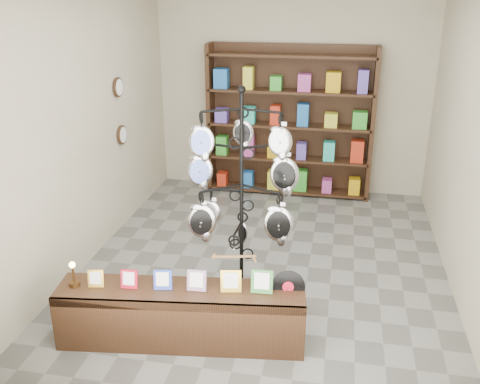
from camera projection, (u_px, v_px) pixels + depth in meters
The scene contains 6 objects.
ground at pixel (265, 263), 6.11m from camera, with size 5.00×5.00×0.00m, color slate.
room_envelope at pixel (268, 103), 5.44m from camera, with size 5.00×5.00×5.00m.
display_tree at pixel (242, 185), 4.91m from camera, with size 1.11×1.02×2.17m.
front_shelf at pixel (181, 315), 4.70m from camera, with size 2.19×0.71×0.76m.
back_shelving at pixel (289, 126), 7.84m from camera, with size 2.42×0.36×2.20m.
wall_clocks at pixel (120, 111), 6.65m from camera, with size 0.03×0.24×0.84m.
Camera 1 is at (0.75, -5.35, 2.98)m, focal length 40.00 mm.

